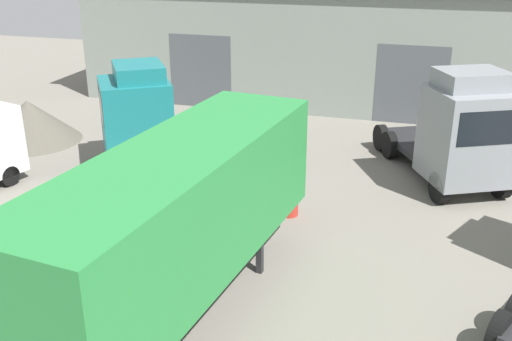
# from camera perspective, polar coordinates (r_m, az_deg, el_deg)

# --- Properties ---
(ground_plane) EXTENTS (60.00, 60.00, 0.00)m
(ground_plane) POSITION_cam_1_polar(r_m,az_deg,el_deg) (16.78, -6.34, -7.87)
(ground_plane) COLOR slate
(warehouse_building) EXTENTS (23.59, 6.68, 6.02)m
(warehouse_building) POSITION_cam_1_polar(r_m,az_deg,el_deg) (31.45, 5.57, 12.13)
(warehouse_building) COLOR gray
(warehouse_building) RESTS_ON ground_plane
(container_trailer_green) EXTENTS (3.62, 9.59, 4.14)m
(container_trailer_green) POSITION_cam_1_polar(r_m,az_deg,el_deg) (12.94, -7.32, -4.32)
(container_trailer_green) COLOR #28843D
(container_trailer_green) RESTS_ON ground_plane
(tractor_unit_grey) EXTENTS (5.05, 6.72, 4.16)m
(tractor_unit_grey) POSITION_cam_1_polar(r_m,az_deg,el_deg) (21.28, 18.89, 3.38)
(tractor_unit_grey) COLOR gray
(tractor_unit_grey) RESTS_ON ground_plane
(tractor_unit_teal) EXTENTS (6.86, 5.71, 3.93)m
(tractor_unit_teal) POSITION_cam_1_polar(r_m,az_deg,el_deg) (22.34, -9.93, 4.78)
(tractor_unit_teal) COLOR #197075
(tractor_unit_teal) RESTS_ON ground_plane
(gravel_pile) EXTENTS (4.15, 4.15, 1.75)m
(gravel_pile) POSITION_cam_1_polar(r_m,az_deg,el_deg) (26.90, -20.78, 4.44)
(gravel_pile) COLOR #565147
(gravel_pile) RESTS_ON ground_plane
(oil_drum) EXTENTS (0.58, 0.58, 0.88)m
(oil_drum) POSITION_cam_1_polar(r_m,az_deg,el_deg) (18.69, 3.17, -2.99)
(oil_drum) COLOR #B22D23
(oil_drum) RESTS_ON ground_plane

